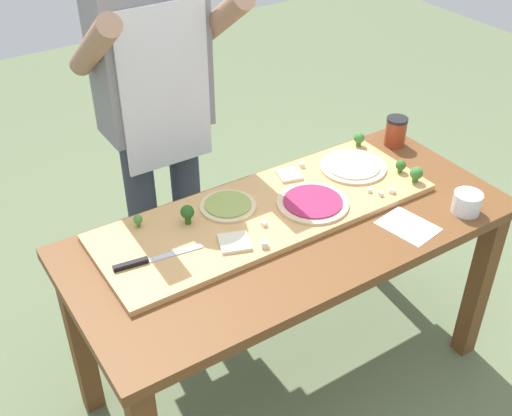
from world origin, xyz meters
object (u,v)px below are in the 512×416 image
object	(u,v)px
broccoli_floret_back_right	(359,138)
cheese_crumble_b	(370,190)
broccoli_floret_back_mid	(401,165)
cook_center	(156,104)
broccoli_floret_back_left	(138,220)
cheese_crumble_d	(265,244)
broccoli_floret_front_mid	(187,213)
cheese_crumble_a	(381,194)
broccoli_floret_center_right	(416,174)
flour_cup	(467,204)
chefs_knife	(146,260)
pizza_whole_beet_magenta	(313,203)
pizza_slice_center	(234,242)
sauce_jar	(396,131)
pizza_whole_cheese_artichoke	(353,166)
cheese_crumble_f	(302,165)
cheese_crumble_c	(392,191)
prep_table	(291,252)
pizza_slice_far_right	(289,175)
cheese_crumble_e	(264,224)
recipe_note	(408,226)
pizza_whole_pesto_green	(228,206)

from	to	relation	value
broccoli_floret_back_right	cheese_crumble_b	bearing A→B (deg)	-123.50
broccoli_floret_back_mid	cook_center	size ratio (longest dim) A/B	0.03
broccoli_floret_back_left	cheese_crumble_d	distance (m)	0.43
broccoli_floret_front_mid	cheese_crumble_a	bearing A→B (deg)	-19.15
broccoli_floret_center_right	broccoli_floret_back_right	xyz separation A→B (m)	(-0.00, 0.32, -0.00)
flour_cup	cheese_crumble_d	bearing A→B (deg)	164.92
chefs_knife	cook_center	size ratio (longest dim) A/B	0.17
pizza_whole_beet_magenta	broccoli_floret_back_mid	world-z (taller)	broccoli_floret_back_mid
cook_center	pizza_slice_center	bearing A→B (deg)	-94.12
chefs_knife	sauce_jar	distance (m)	1.19
cheese_crumble_d	broccoli_floret_back_right	bearing A→B (deg)	26.58
pizza_whole_cheese_artichoke	pizza_whole_beet_magenta	size ratio (longest dim) A/B	1.01
broccoli_floret_center_right	cheese_crumble_b	distance (m)	0.19
broccoli_floret_center_right	pizza_whole_cheese_artichoke	bearing A→B (deg)	123.01
broccoli_floret_back_left	pizza_whole_cheese_artichoke	bearing A→B (deg)	-6.64
cheese_crumble_a	cheese_crumble_b	xyz separation A→B (m)	(-0.02, 0.04, -0.00)
cheese_crumble_f	sauce_jar	bearing A→B (deg)	-4.40
pizza_slice_center	broccoli_floret_back_right	world-z (taller)	broccoli_floret_back_right
pizza_slice_center	cheese_crumble_d	bearing A→B (deg)	-44.59
pizza_whole_cheese_artichoke	pizza_whole_beet_magenta	world-z (taller)	same
pizza_slice_center	flour_cup	xyz separation A→B (m)	(0.78, -0.26, 0.01)
cheese_crumble_c	cheese_crumble_d	world-z (taller)	cheese_crumble_d
broccoli_floret_center_right	prep_table	bearing A→B (deg)	174.89
cheese_crumble_a	cheese_crumble_c	size ratio (longest dim) A/B	0.87
broccoli_floret_back_mid	pizza_whole_cheese_artichoke	bearing A→B (deg)	137.73
pizza_slice_far_right	cheese_crumble_e	size ratio (longest dim) A/B	4.82
broccoli_floret_back_right	flour_cup	bearing A→B (deg)	-85.88
flour_cup	recipe_note	world-z (taller)	flour_cup
chefs_knife	cook_center	xyz separation A→B (m)	(0.32, 0.56, 0.22)
broccoli_floret_back_mid	cheese_crumble_c	bearing A→B (deg)	-143.67
broccoli_floret_back_right	cheese_crumble_f	distance (m)	0.29
broccoli_floret_back_left	pizza_slice_far_right	bearing A→B (deg)	-1.62
chefs_knife	broccoli_floret_front_mid	xyz separation A→B (m)	(0.20, 0.11, 0.04)
pizza_slice_far_right	pizza_whole_pesto_green	bearing A→B (deg)	-170.87
flour_cup	cheese_crumble_b	bearing A→B (deg)	131.54
cheese_crumble_d	broccoli_floret_front_mid	bearing A→B (deg)	120.60
cheese_crumble_e	cook_center	world-z (taller)	cook_center
cheese_crumble_c	cheese_crumble_e	xyz separation A→B (m)	(-0.49, 0.08, -0.00)
cheese_crumble_f	recipe_note	distance (m)	0.49
prep_table	cheese_crumble_e	world-z (taller)	cheese_crumble_e
prep_table	cook_center	xyz separation A→B (m)	(-0.18, 0.63, 0.36)
pizza_whole_cheese_artichoke	cheese_crumble_b	bearing A→B (deg)	-109.32
cheese_crumble_a	cheese_crumble_f	world-z (taller)	cheese_crumble_f
pizza_whole_pesto_green	cheese_crumble_d	bearing A→B (deg)	-93.15
broccoli_floret_center_right	cheese_crumble_e	xyz separation A→B (m)	(-0.61, 0.08, -0.03)
pizza_slice_center	cheese_crumble_a	distance (m)	0.58
pizza_whole_cheese_artichoke	sauce_jar	bearing A→B (deg)	14.91
cheese_crumble_d	flour_cup	xyz separation A→B (m)	(0.71, -0.19, 0.00)
broccoli_floret_front_mid	cheese_crumble_c	size ratio (longest dim) A/B	3.93
pizza_whole_beet_magenta	flour_cup	bearing A→B (deg)	-34.20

